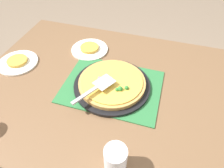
% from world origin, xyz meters
% --- Properties ---
extents(ground_plane, '(8.00, 8.00, 0.00)m').
position_xyz_m(ground_plane, '(0.00, 0.00, 0.00)').
color(ground_plane, '#84705B').
extents(dining_table, '(1.40, 1.00, 0.75)m').
position_xyz_m(dining_table, '(0.00, 0.00, 0.64)').
color(dining_table, brown).
rests_on(dining_table, ground_plane).
extents(placemat, '(0.48, 0.36, 0.01)m').
position_xyz_m(placemat, '(0.00, 0.00, 0.75)').
color(placemat, '#2D753D').
rests_on(placemat, dining_table).
extents(pizza_pan, '(0.38, 0.38, 0.01)m').
position_xyz_m(pizza_pan, '(0.00, 0.00, 0.76)').
color(pizza_pan, black).
rests_on(pizza_pan, placemat).
extents(pizza, '(0.33, 0.33, 0.05)m').
position_xyz_m(pizza, '(0.00, -0.00, 0.78)').
color(pizza, tan).
rests_on(pizza, pizza_pan).
extents(plate_near_left, '(0.22, 0.22, 0.01)m').
position_xyz_m(plate_near_left, '(-0.22, 0.25, 0.76)').
color(plate_near_left, white).
rests_on(plate_near_left, dining_table).
extents(plate_far_right, '(0.22, 0.22, 0.01)m').
position_xyz_m(plate_far_right, '(-0.56, 0.02, 0.76)').
color(plate_far_right, white).
rests_on(plate_far_right, dining_table).
extents(served_slice_left, '(0.11, 0.11, 0.02)m').
position_xyz_m(served_slice_left, '(-0.22, 0.25, 0.77)').
color(served_slice_left, gold).
rests_on(served_slice_left, plate_near_left).
extents(served_slice_right, '(0.11, 0.11, 0.02)m').
position_xyz_m(served_slice_right, '(-0.56, 0.02, 0.77)').
color(served_slice_right, gold).
rests_on(served_slice_right, plate_far_right).
extents(cup_far, '(0.08, 0.08, 0.12)m').
position_xyz_m(cup_far, '(0.13, -0.38, 0.81)').
color(cup_far, white).
rests_on(cup_far, dining_table).
extents(pizza_server, '(0.15, 0.22, 0.01)m').
position_xyz_m(pizza_server, '(-0.05, -0.09, 0.82)').
color(pizza_server, silver).
rests_on(pizza_server, pizza).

